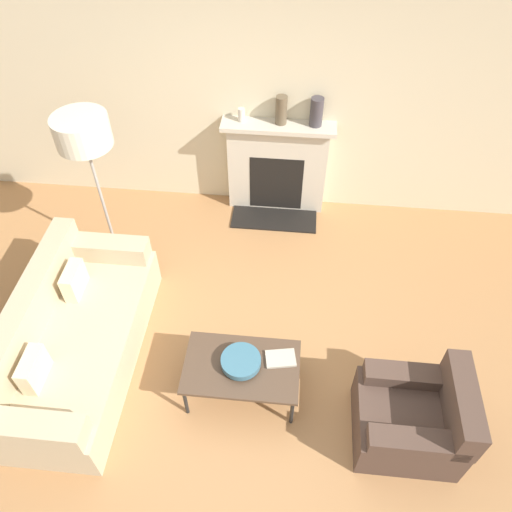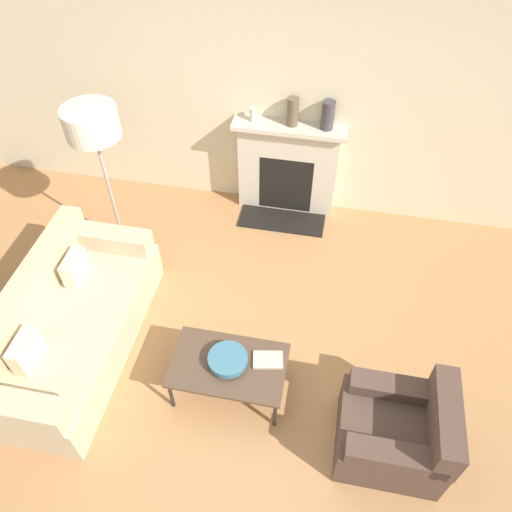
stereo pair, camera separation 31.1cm
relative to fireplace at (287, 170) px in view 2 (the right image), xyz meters
name	(u,v)px [view 2 (the right image)]	position (x,y,z in m)	size (l,w,h in m)	color
ground_plane	(229,380)	(-0.14, -2.45, -0.56)	(18.00, 18.00, 0.00)	#A87547
wall_back	(280,91)	(-0.14, 0.14, 0.89)	(18.00, 0.06, 2.90)	beige
fireplace	(287,170)	(0.00, 0.00, 0.00)	(1.24, 0.59, 1.15)	beige
couch	(69,325)	(-1.66, -2.35, -0.26)	(0.95, 2.07, 0.81)	tan
armchair_near	(397,432)	(1.30, -2.79, -0.27)	(0.82, 0.73, 0.77)	#4C382D
coffee_table	(229,366)	(-0.11, -2.52, -0.19)	(0.97, 0.60, 0.40)	#4C3828
bowl	(228,359)	(-0.12, -2.51, -0.11)	(0.34, 0.34, 0.08)	#38667A
book	(268,360)	(0.21, -2.42, -0.15)	(0.28, 0.21, 0.02)	#B2A893
floor_lamp	(93,130)	(-1.71, -0.99, 0.95)	(0.51, 0.51, 1.73)	gray
mantel_vase_left	(253,114)	(-0.40, 0.01, 0.66)	(0.07, 0.07, 0.15)	beige
mantel_vase_center_left	(293,112)	(0.02, 0.01, 0.74)	(0.12, 0.12, 0.31)	brown
mantel_vase_center_right	(328,115)	(0.39, 0.01, 0.74)	(0.14, 0.14, 0.31)	#3D383D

